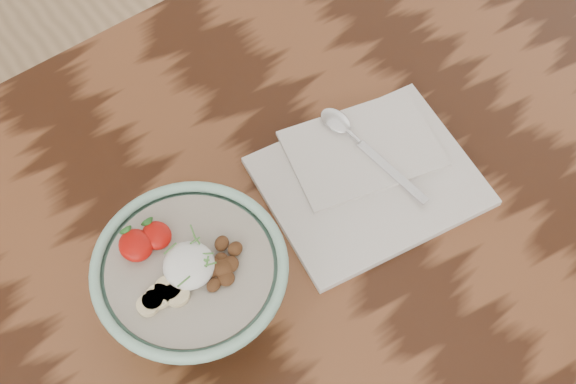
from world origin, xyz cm
name	(u,v)px	position (x,y,z in cm)	size (l,w,h in cm)	color
table	(225,367)	(0.00, 0.00, 65.70)	(160.00, 90.00, 75.00)	#351A0D
breakfast_bowl	(193,284)	(0.20, 4.09, 81.54)	(19.38, 19.38, 12.82)	#93C6AF
napkin	(368,174)	(25.48, 6.46, 75.62)	(26.57, 23.01, 1.48)	white
spoon	(349,133)	(26.78, 11.75, 76.86)	(3.70, 17.39, 0.91)	silver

